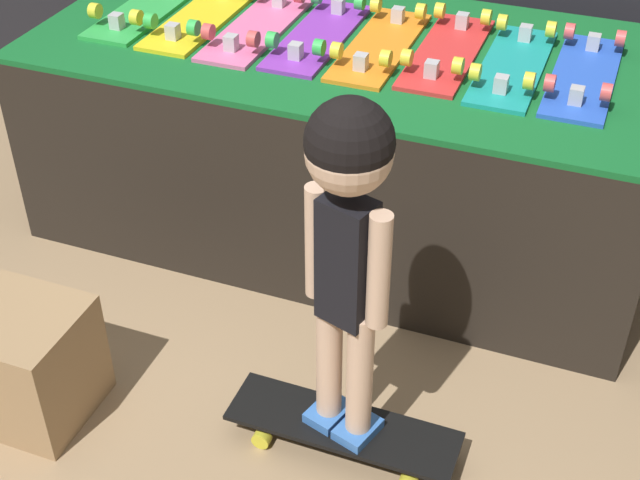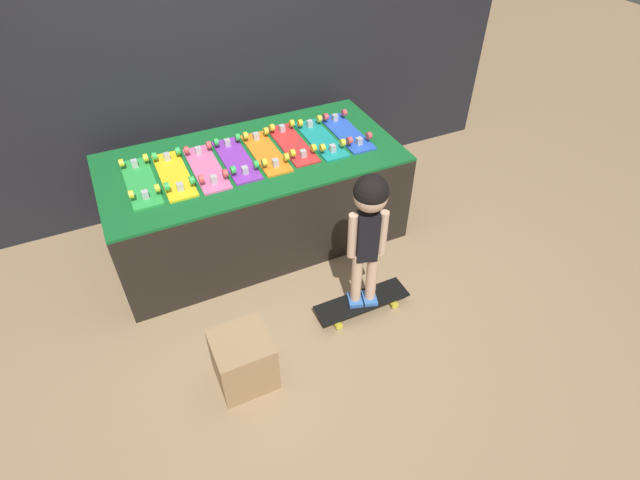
% 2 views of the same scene
% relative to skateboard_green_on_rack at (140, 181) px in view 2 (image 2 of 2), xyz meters
% --- Properties ---
extents(ground_plane, '(16.00, 16.00, 0.00)m').
position_rel_skateboard_green_on_rack_xyz_m(ground_plane, '(0.77, -0.66, -0.74)').
color(ground_plane, '#9E7F5B').
extents(back_wall, '(5.14, 0.10, 2.44)m').
position_rel_skateboard_green_on_rack_xyz_m(back_wall, '(0.77, 0.73, 0.48)').
color(back_wall, black).
rests_on(back_wall, ground_plane).
extents(display_rack, '(2.12, 1.04, 0.72)m').
position_rel_skateboard_green_on_rack_xyz_m(display_rack, '(0.77, -0.00, -0.38)').
color(display_rack, black).
rests_on(display_rack, ground_plane).
extents(skateboard_green_on_rack, '(0.19, 0.60, 0.09)m').
position_rel_skateboard_green_on_rack_xyz_m(skateboard_green_on_rack, '(0.00, 0.00, 0.00)').
color(skateboard_green_on_rack, green).
rests_on(skateboard_green_on_rack, display_rack).
extents(skateboard_yellow_on_rack, '(0.19, 0.60, 0.09)m').
position_rel_skateboard_green_on_rack_xyz_m(skateboard_yellow_on_rack, '(0.22, -0.01, 0.00)').
color(skateboard_yellow_on_rack, yellow).
rests_on(skateboard_yellow_on_rack, display_rack).
extents(skateboard_pink_on_rack, '(0.19, 0.60, 0.09)m').
position_rel_skateboard_green_on_rack_xyz_m(skateboard_pink_on_rack, '(0.44, -0.02, 0.00)').
color(skateboard_pink_on_rack, pink).
rests_on(skateboard_pink_on_rack, display_rack).
extents(skateboard_purple_on_rack, '(0.19, 0.60, 0.09)m').
position_rel_skateboard_green_on_rack_xyz_m(skateboard_purple_on_rack, '(0.66, -0.00, 0.00)').
color(skateboard_purple_on_rack, purple).
rests_on(skateboard_purple_on_rack, display_rack).
extents(skateboard_orange_on_rack, '(0.19, 0.60, 0.09)m').
position_rel_skateboard_green_on_rack_xyz_m(skateboard_orange_on_rack, '(0.88, -0.00, 0.00)').
color(skateboard_orange_on_rack, orange).
rests_on(skateboard_orange_on_rack, display_rack).
extents(skateboard_red_on_rack, '(0.19, 0.60, 0.09)m').
position_rel_skateboard_green_on_rack_xyz_m(skateboard_red_on_rack, '(1.10, 0.02, 0.00)').
color(skateboard_red_on_rack, red).
rests_on(skateboard_red_on_rack, display_rack).
extents(skateboard_teal_on_rack, '(0.19, 0.60, 0.09)m').
position_rel_skateboard_green_on_rack_xyz_m(skateboard_teal_on_rack, '(1.32, -0.00, 0.00)').
color(skateboard_teal_on_rack, teal).
rests_on(skateboard_teal_on_rack, display_rack).
extents(skateboard_blue_on_rack, '(0.19, 0.60, 0.09)m').
position_rel_skateboard_green_on_rack_xyz_m(skateboard_blue_on_rack, '(1.54, 0.01, 0.00)').
color(skateboard_blue_on_rack, blue).
rests_on(skateboard_blue_on_rack, display_rack).
extents(skateboard_on_floor, '(0.65, 0.19, 0.09)m').
position_rel_skateboard_green_on_rack_xyz_m(skateboard_on_floor, '(1.13, -1.05, -0.67)').
color(skateboard_on_floor, black).
rests_on(skateboard_on_floor, ground_plane).
extents(child, '(0.23, 0.20, 1.00)m').
position_rel_skateboard_green_on_rack_xyz_m(child, '(1.13, -1.05, 0.05)').
color(child, '#3870C6').
rests_on(child, skateboard_on_floor).
extents(storage_box, '(0.33, 0.32, 0.35)m').
position_rel_skateboard_green_on_rack_xyz_m(storage_box, '(0.24, -1.23, -0.57)').
color(storage_box, '#A37F56').
rests_on(storage_box, ground_plane).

